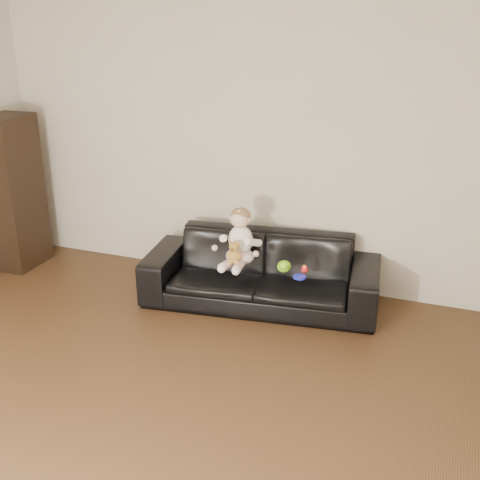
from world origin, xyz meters
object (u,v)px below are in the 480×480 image
at_px(toy_green, 284,266).
at_px(toy_blue_disc, 299,277).
at_px(baby, 239,240).
at_px(toy_rattle, 305,270).
at_px(teddy_bear, 234,253).
at_px(sofa, 261,271).
at_px(cabinet, 14,193).

distance_m(toy_green, toy_blue_disc, 0.18).
xyz_separation_m(baby, toy_rattle, (0.59, 0.01, -0.19)).
relative_size(teddy_bear, toy_blue_disc, 1.83).
height_order(sofa, toy_rattle, sofa).
bearing_deg(baby, teddy_bear, -84.24).
bearing_deg(toy_rattle, baby, -179.29).
distance_m(cabinet, teddy_bear, 2.50).
distance_m(teddy_bear, toy_blue_disc, 0.59).
bearing_deg(toy_green, sofa, 150.87).
height_order(toy_rattle, toy_blue_disc, toy_rattle).
xyz_separation_m(sofa, toy_rattle, (0.43, -0.11, 0.13)).
bearing_deg(baby, toy_rattle, 2.76).
distance_m(sofa, cabinet, 2.68).
distance_m(baby, toy_green, 0.45).
bearing_deg(sofa, baby, -152.49).
relative_size(toy_green, toy_blue_disc, 1.28).
bearing_deg(toy_rattle, cabinet, 178.71).
bearing_deg(cabinet, sofa, -0.75).
distance_m(baby, toy_blue_disc, 0.63).
xyz_separation_m(sofa, teddy_bear, (-0.16, -0.27, 0.26)).
relative_size(sofa, toy_green, 14.71).
relative_size(sofa, toy_blue_disc, 18.85).
bearing_deg(toy_rattle, toy_green, -169.08).
relative_size(baby, toy_rattle, 8.08).
xyz_separation_m(toy_green, toy_blue_disc, (0.16, -0.08, -0.04)).
relative_size(sofa, teddy_bear, 10.31).
bearing_deg(cabinet, toy_green, -3.61).
bearing_deg(sofa, toy_green, -36.25).
xyz_separation_m(baby, teddy_bear, (0.01, -0.15, -0.06)).
height_order(sofa, toy_green, sofa).
distance_m(cabinet, baby, 2.47).
bearing_deg(sofa, teddy_bear, -127.18).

